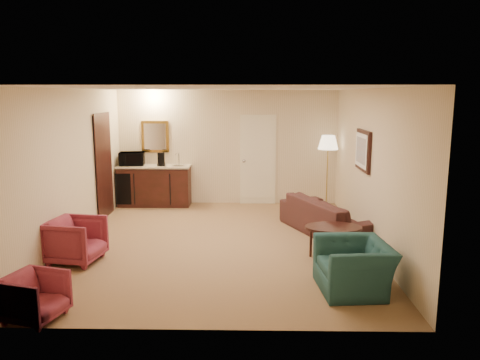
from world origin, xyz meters
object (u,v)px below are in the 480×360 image
object	(u,v)px
coffee_maker	(161,159)
rose_chair_far	(35,295)
floor_lamp	(327,173)
waste_bin	(183,200)
sofa	(329,211)
coffee_table	(333,242)
wetbar_cabinet	(155,185)
microwave	(132,157)
teal_armchair	(354,258)
rose_chair_near	(76,238)

from	to	relation	value
coffee_maker	rose_chair_far	bearing A→B (deg)	-88.05
floor_lamp	coffee_maker	bearing A→B (deg)	175.90
waste_bin	sofa	bearing A→B (deg)	-35.19
rose_chair_far	coffee_table	size ratio (longest dim) A/B	0.68
wetbar_cabinet	coffee_maker	distance (m)	0.64
wetbar_cabinet	microwave	size ratio (longest dim) A/B	3.02
teal_armchair	rose_chair_far	size ratio (longest dim) A/B	1.65
sofa	teal_armchair	world-z (taller)	sofa
coffee_maker	sofa	bearing A→B (deg)	-25.03
teal_armchair	floor_lamp	bearing A→B (deg)	170.29
teal_armchair	coffee_maker	distance (m)	5.70
sofa	rose_chair_near	size ratio (longest dim) A/B	2.96
rose_chair_near	waste_bin	bearing A→B (deg)	-8.14
sofa	rose_chair_near	distance (m)	4.34
sofa	teal_armchair	size ratio (longest dim) A/B	2.24
sofa	coffee_maker	xyz separation A→B (m)	(-3.42, 2.09, 0.64)
rose_chair_near	rose_chair_far	bearing A→B (deg)	-164.61
wetbar_cabinet	sofa	size ratio (longest dim) A/B	0.74
floor_lamp	waste_bin	size ratio (longest dim) A/B	5.62
microwave	coffee_maker	bearing A→B (deg)	-12.79
teal_armchair	coffee_table	size ratio (longest dim) A/B	1.12
floor_lamp	microwave	xyz separation A→B (m)	(-4.35, 0.33, 0.28)
rose_chair_near	coffee_maker	world-z (taller)	coffee_maker
sofa	rose_chair_near	bearing A→B (deg)	86.64
floor_lamp	coffee_maker	size ratio (longest dim) A/B	5.43
coffee_table	coffee_maker	world-z (taller)	coffee_maker
teal_armchair	coffee_table	bearing A→B (deg)	177.40
sofa	floor_lamp	xyz separation A→B (m)	(0.25, 1.83, 0.39)
rose_chair_near	coffee_table	bearing A→B (deg)	-77.29
rose_chair_far	floor_lamp	distance (m)	6.64
teal_armchair	floor_lamp	xyz separation A→B (m)	(0.35, 4.32, 0.39)
rose_chair_far	waste_bin	xyz separation A→B (m)	(0.90, 5.45, -0.15)
wetbar_cabinet	coffee_maker	xyz separation A→B (m)	(0.18, -0.06, 0.61)
floor_lamp	microwave	distance (m)	4.37
rose_chair_far	rose_chair_near	bearing A→B (deg)	22.04
teal_armchair	rose_chair_near	bearing A→B (deg)	-108.72
rose_chair_far	floor_lamp	bearing A→B (deg)	-22.67
waste_bin	floor_lamp	bearing A→B (deg)	-4.47
coffee_table	microwave	size ratio (longest dim) A/B	1.62
waste_bin	coffee_maker	distance (m)	1.04
wetbar_cabinet	coffee_table	world-z (taller)	wetbar_cabinet
coffee_table	floor_lamp	bearing A→B (deg)	82.65
rose_chair_near	floor_lamp	xyz separation A→B (m)	(4.31, 3.36, 0.45)
microwave	sofa	bearing A→B (deg)	-34.74
wetbar_cabinet	teal_armchair	distance (m)	5.81
sofa	coffee_table	xyz separation A→B (m)	(-0.15, -1.27, -0.18)
rose_chair_far	wetbar_cabinet	bearing A→B (deg)	12.99
coffee_table	microwave	bearing A→B (deg)	139.00
wetbar_cabinet	floor_lamp	size ratio (longest dim) A/B	1.00
wetbar_cabinet	rose_chair_near	world-z (taller)	wetbar_cabinet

